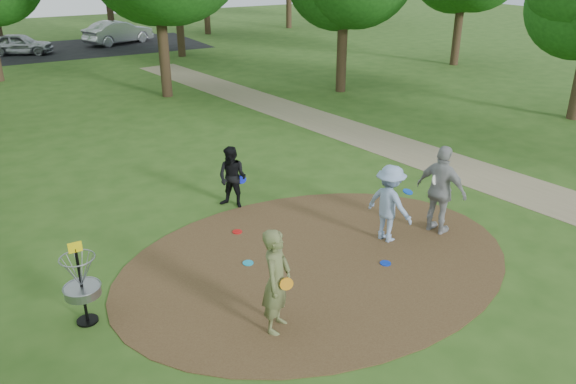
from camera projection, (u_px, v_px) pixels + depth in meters
ground at (318, 262)px, 11.45m from camera, size 100.00×100.00×0.00m
dirt_clearing at (318, 261)px, 11.45m from camera, size 8.40×8.40×0.02m
footpath at (470, 172)px, 16.03m from camera, size 7.55×39.89×0.01m
parking_lot at (90, 47)px, 36.15m from camera, size 14.00×8.00×0.01m
player_observer_with_disc at (277, 281)px, 9.08m from camera, size 0.80×0.78×1.85m
player_throwing_with_disc at (389, 204)px, 11.98m from camera, size 1.12×1.24×1.73m
player_walking_with_disc at (232, 178)px, 13.60m from camera, size 0.92×0.95×1.54m
player_waiting_with_disc at (441, 190)px, 12.26m from camera, size 0.79×1.28×2.03m
disc_ground_cyan at (248, 263)px, 11.35m from camera, size 0.22×0.22×0.02m
disc_ground_blue at (385, 263)px, 11.34m from camera, size 0.22×0.22×0.02m
disc_ground_red at (237, 232)px, 12.60m from camera, size 0.22×0.22×0.02m
car_left at (20, 44)px, 33.51m from camera, size 3.95×2.86×1.25m
car_right at (119, 32)px, 37.22m from camera, size 4.87×3.16×1.52m
disc_golf_basket at (80, 278)px, 9.27m from camera, size 0.63×0.63×1.54m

